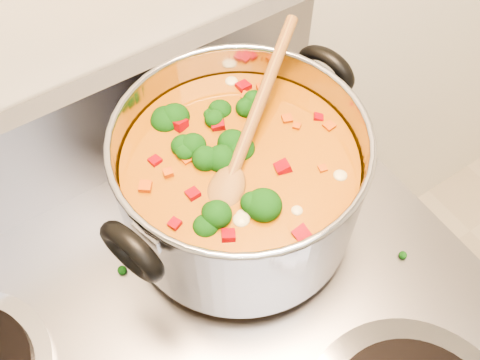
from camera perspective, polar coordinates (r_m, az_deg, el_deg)
stockpot at (r=0.62m, az=-0.02°, el=0.02°), size 0.35×0.28×0.17m
wooden_spoon at (r=0.58m, az=0.44°, el=3.91°), size 0.23×0.18×0.08m
cooktop_crumbs at (r=0.67m, az=10.92°, el=-9.98°), size 0.39×0.10×0.01m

